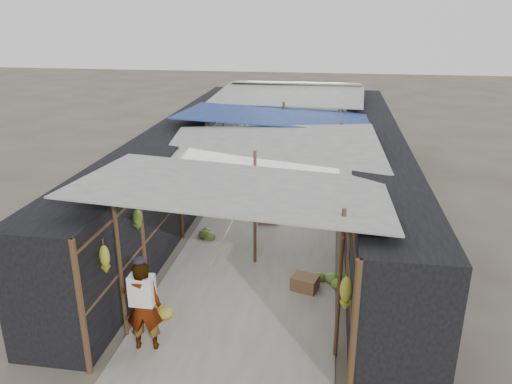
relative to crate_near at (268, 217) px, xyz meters
The scene contains 14 objects.
ground 5.25m from the crate_near, 90.08° to the right, with size 80.00×80.00×0.00m, color #6B6356.
aisle_slab 1.26m from the crate_near, 90.32° to the left, with size 3.60×16.00×0.02m, color #9E998E.
stall_left 3.14m from the crate_near, 155.11° to the left, with size 1.40×15.00×2.30m, color black.
stall_right 3.13m from the crate_near, 25.00° to the left, with size 1.40×15.00×2.30m, color black.
crate_near is the anchor object (origin of this frame).
crate_mid 3.46m from the crate_near, 70.14° to the right, with size 0.50×0.40×0.30m, color olive.
crate_back 2.30m from the crate_near, 122.49° to the left, with size 0.45×0.37×0.29m, color olive.
black_basin 4.59m from the crate_near, 73.22° to the left, with size 0.67×0.67×0.20m, color black.
vendor_elderly 5.72m from the crate_near, 103.63° to the right, with size 0.59×0.39×1.63m, color white.
shopper_blue 1.36m from the crate_near, 96.74° to the left, with size 0.76×0.60×1.57m, color navy.
vendor_seated 2.52m from the crate_near, 55.32° to the left, with size 0.61×0.35×0.94m, color #4E4744.
market_canopy 2.76m from the crate_near, 89.27° to the left, with size 5.62×15.20×2.77m.
hanging_bananas 1.66m from the crate_near, 83.31° to the left, with size 3.96×14.06×0.82m.
floor_bananas 1.56m from the crate_near, 116.05° to the left, with size 3.92×11.31×0.31m.
Camera 1 is at (1.55, -6.91, 5.34)m, focal length 35.00 mm.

